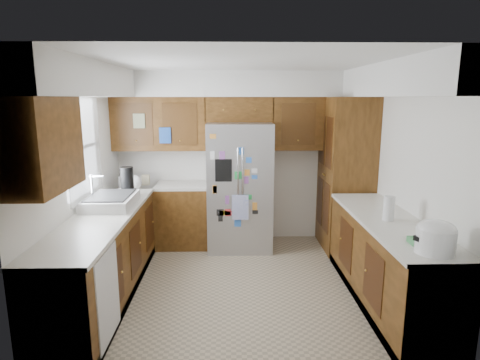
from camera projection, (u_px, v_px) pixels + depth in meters
name	position (u px, v px, depth m)	size (l,w,h in m)	color
floor	(242.00, 283.00, 4.71)	(3.60, 3.60, 0.00)	tan
room_shell	(232.00, 125.00, 4.70)	(3.64, 3.24, 2.52)	white
left_counter_run	(124.00, 249.00, 4.62)	(1.36, 3.20, 0.92)	#3C240B
right_counter_run	(386.00, 265.00, 4.20)	(0.63, 2.25, 0.92)	#3C240B
pantry	(346.00, 174.00, 5.66)	(0.60, 0.90, 2.15)	#3C240B
fridge	(239.00, 186.00, 5.71)	(0.90, 0.79, 1.80)	#949499
bridge_cabinet	(239.00, 109.00, 5.71)	(0.96, 0.34, 0.35)	#3C240B
fridge_top_items	(231.00, 87.00, 5.63)	(0.58, 0.32, 0.30)	#2159A2
sink_assembly	(111.00, 201.00, 4.57)	(0.52, 0.70, 0.37)	silver
left_counter_clutter	(129.00, 182.00, 5.26)	(0.37, 0.85, 0.38)	black
rice_cooker	(436.00, 236.00, 3.18)	(0.32, 0.31, 0.27)	white
paper_towel	(389.00, 208.00, 4.05)	(0.11, 0.11, 0.25)	white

